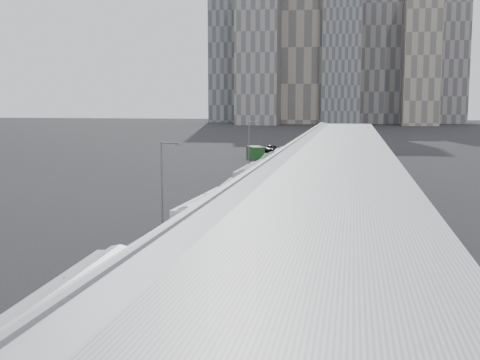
% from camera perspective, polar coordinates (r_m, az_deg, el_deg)
% --- Properties ---
extents(sidewalk, '(10.00, 170.00, 0.12)m').
position_cam_1_polar(sidewalk, '(73.52, 6.08, -2.19)').
color(sidewalk, gray).
rests_on(sidewalk, ground).
extents(lane_line, '(0.12, 160.00, 0.02)m').
position_cam_1_polar(lane_line, '(75.07, -1.94, -1.99)').
color(lane_line, gold).
rests_on(lane_line, ground).
extents(depot, '(12.45, 160.40, 7.20)m').
position_cam_1_polar(depot, '(72.82, 9.25, 0.40)').
color(depot, gray).
rests_on(depot, ground).
extents(skyline, '(145.00, 64.00, 120.00)m').
position_cam_1_polar(skyline, '(344.03, 7.88, 13.84)').
color(skyline, slate).
rests_on(skyline, ground).
extents(bus_0, '(3.59, 14.11, 4.08)m').
position_cam_1_polar(bus_0, '(30.16, -15.54, -13.46)').
color(bus_0, '#A3A4AD').
rests_on(bus_0, ground).
extents(bus_1, '(3.27, 12.89, 3.73)m').
position_cam_1_polar(bus_1, '(40.88, -7.39, -7.89)').
color(bus_1, black).
rests_on(bus_1, ground).
extents(bus_2, '(3.53, 13.94, 4.04)m').
position_cam_1_polar(bus_2, '(54.55, -2.79, -3.80)').
color(bus_2, silver).
rests_on(bus_2, ground).
extents(bus_3, '(2.97, 12.06, 3.50)m').
position_cam_1_polar(bus_3, '(67.03, -0.70, -1.87)').
color(bus_3, gray).
rests_on(bus_3, ground).
extents(bus_4, '(3.10, 13.61, 3.96)m').
position_cam_1_polar(bus_4, '(80.95, 1.30, -0.11)').
color(bus_4, '#A7A9B1').
rests_on(bus_4, ground).
extents(bus_5, '(3.62, 13.68, 3.95)m').
position_cam_1_polar(bus_5, '(94.94, 2.88, 1.01)').
color(bus_5, '#161D32').
rests_on(bus_5, ground).
extents(bus_6, '(3.20, 12.66, 3.67)m').
position_cam_1_polar(bus_6, '(109.99, 3.89, 1.82)').
color(bus_6, '#B2B2B4').
rests_on(bus_6, ground).
extents(tree_0, '(1.62, 1.62, 4.34)m').
position_cam_1_polar(tree_0, '(30.65, -6.36, -9.40)').
color(tree_0, black).
rests_on(tree_0, ground).
extents(tree_1, '(1.91, 1.91, 4.82)m').
position_cam_1_polar(tree_1, '(47.58, -0.22, -2.85)').
color(tree_1, black).
rests_on(tree_1, ground).
extents(tree_2, '(1.39, 1.39, 3.74)m').
position_cam_1_polar(tree_2, '(76.25, 4.11, 0.40)').
color(tree_2, black).
rests_on(tree_2, ground).
extents(tree_3, '(2.40, 2.40, 5.13)m').
position_cam_1_polar(tree_3, '(94.79, 5.12, 2.34)').
color(tree_3, black).
rests_on(tree_3, ground).
extents(street_lamp_near, '(2.04, 0.22, 8.41)m').
position_cam_1_polar(street_lamp_near, '(59.87, -7.25, 0.25)').
color(street_lamp_near, '#59595E').
rests_on(street_lamp_near, ground).
extents(street_lamp_far, '(2.04, 0.22, 8.81)m').
position_cam_1_polar(street_lamp_far, '(109.35, 0.96, 3.67)').
color(street_lamp_far, '#59595E').
rests_on(street_lamp_far, ground).
extents(shipping_container, '(4.76, 6.32, 2.75)m').
position_cam_1_polar(shipping_container, '(129.16, 1.47, 2.60)').
color(shipping_container, '#123A15').
rests_on(shipping_container, ground).
extents(suv, '(2.82, 5.87, 1.61)m').
position_cam_1_polar(suv, '(147.80, 2.93, 2.99)').
color(suv, black).
rests_on(suv, ground).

